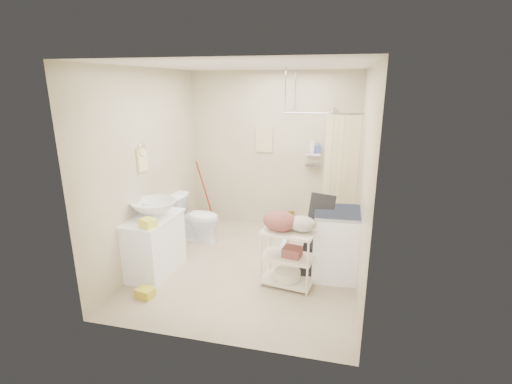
# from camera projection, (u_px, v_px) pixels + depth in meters

# --- Properties ---
(floor) EXTENTS (3.20, 3.20, 0.00)m
(floor) POSITION_uv_depth(u_px,v_px,m) (250.00, 266.00, 5.07)
(floor) COLOR #BAA88B
(floor) RESTS_ON ground
(ceiling) EXTENTS (2.80, 3.20, 0.04)m
(ceiling) POSITION_uv_depth(u_px,v_px,m) (249.00, 65.00, 4.33)
(ceiling) COLOR silver
(ceiling) RESTS_ON ground
(wall_back) EXTENTS (2.80, 0.04, 2.60)m
(wall_back) POSITION_uv_depth(u_px,v_px,m) (273.00, 151.00, 6.20)
(wall_back) COLOR beige
(wall_back) RESTS_ON ground
(wall_front) EXTENTS (2.80, 0.04, 2.60)m
(wall_front) POSITION_uv_depth(u_px,v_px,m) (204.00, 216.00, 3.21)
(wall_front) COLOR beige
(wall_front) RESTS_ON ground
(wall_left) EXTENTS (0.04, 3.20, 2.60)m
(wall_left) POSITION_uv_depth(u_px,v_px,m) (150.00, 168.00, 5.02)
(wall_left) COLOR beige
(wall_left) RESTS_ON ground
(wall_right) EXTENTS (0.04, 3.20, 2.60)m
(wall_right) POSITION_uv_depth(u_px,v_px,m) (364.00, 180.00, 4.39)
(wall_right) COLOR beige
(wall_right) RESTS_ON ground
(vanity) EXTENTS (0.53, 0.90, 0.77)m
(vanity) POSITION_uv_depth(u_px,v_px,m) (155.00, 245.00, 4.80)
(vanity) COLOR white
(vanity) RESTS_ON ground
(sink) EXTENTS (0.67, 0.67, 0.20)m
(sink) POSITION_uv_depth(u_px,v_px,m) (154.00, 208.00, 4.72)
(sink) COLOR silver
(sink) RESTS_ON vanity
(counter_basket) EXTENTS (0.23, 0.21, 0.10)m
(counter_basket) POSITION_uv_depth(u_px,v_px,m) (148.00, 223.00, 4.36)
(counter_basket) COLOR yellow
(counter_basket) RESTS_ON vanity
(floor_basket) EXTENTS (0.32, 0.26, 0.15)m
(floor_basket) POSITION_uv_depth(u_px,v_px,m) (145.00, 291.00, 4.31)
(floor_basket) COLOR gold
(floor_basket) RESTS_ON ground
(toilet) EXTENTS (0.73, 0.43, 0.74)m
(toilet) POSITION_uv_depth(u_px,v_px,m) (196.00, 217.00, 5.82)
(toilet) COLOR white
(toilet) RESTS_ON ground
(mop) EXTENTS (0.13, 0.13, 1.12)m
(mop) POSITION_uv_depth(u_px,v_px,m) (204.00, 192.00, 6.51)
(mop) COLOR #A31909
(mop) RESTS_ON ground
(potted_plant_a) EXTENTS (0.16, 0.11, 0.29)m
(potted_plant_a) POSITION_uv_depth(u_px,v_px,m) (272.00, 220.00, 6.35)
(potted_plant_a) COLOR brown
(potted_plant_a) RESTS_ON ground
(potted_plant_b) EXTENTS (0.21, 0.18, 0.36)m
(potted_plant_b) POSITION_uv_depth(u_px,v_px,m) (289.00, 220.00, 6.26)
(potted_plant_b) COLOR brown
(potted_plant_b) RESTS_ON ground
(hanging_towel) EXTENTS (0.28, 0.03, 0.42)m
(hanging_towel) POSITION_uv_depth(u_px,v_px,m) (264.00, 139.00, 6.15)
(hanging_towel) COLOR beige
(hanging_towel) RESTS_ON wall_back
(towel_ring) EXTENTS (0.04, 0.22, 0.34)m
(towel_ring) POSITION_uv_depth(u_px,v_px,m) (142.00, 158.00, 4.78)
(towel_ring) COLOR #F6E495
(towel_ring) RESTS_ON wall_left
(tp_holder) EXTENTS (0.08, 0.12, 0.14)m
(tp_holder) POSITION_uv_depth(u_px,v_px,m) (157.00, 207.00, 5.22)
(tp_holder) COLOR white
(tp_holder) RESTS_ON wall_left
(shower) EXTENTS (1.10, 1.10, 2.10)m
(shower) POSITION_uv_depth(u_px,v_px,m) (322.00, 177.00, 5.57)
(shower) COLOR white
(shower) RESTS_ON ground
(shampoo_bottle_a) EXTENTS (0.09, 0.09, 0.23)m
(shampoo_bottle_a) POSITION_uv_depth(u_px,v_px,m) (313.00, 146.00, 5.92)
(shampoo_bottle_a) COLOR silver
(shampoo_bottle_a) RESTS_ON shower
(shampoo_bottle_b) EXTENTS (0.10, 0.10, 0.16)m
(shampoo_bottle_b) POSITION_uv_depth(u_px,v_px,m) (318.00, 148.00, 5.92)
(shampoo_bottle_b) COLOR #3F54A2
(shampoo_bottle_b) RESTS_ON shower
(washing_machine) EXTENTS (0.63, 0.65, 0.88)m
(washing_machine) POSITION_uv_depth(u_px,v_px,m) (337.00, 243.00, 4.72)
(washing_machine) COLOR white
(washing_machine) RESTS_ON ground
(laundry_rack) EXTENTS (0.67, 0.46, 0.86)m
(laundry_rack) POSITION_uv_depth(u_px,v_px,m) (288.00, 253.00, 4.49)
(laundry_rack) COLOR silver
(laundry_rack) RESTS_ON ground
(ironing_board) EXTENTS (0.32, 0.14, 1.11)m
(ironing_board) POSITION_uv_depth(u_px,v_px,m) (317.00, 236.00, 4.67)
(ironing_board) COLOR black
(ironing_board) RESTS_ON ground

